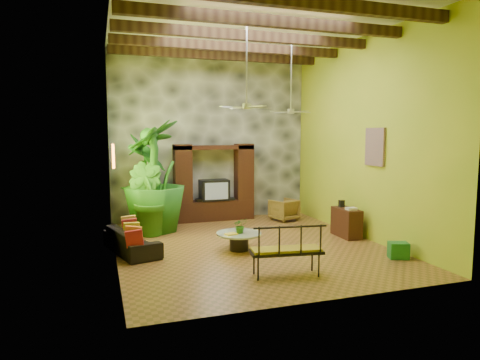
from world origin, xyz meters
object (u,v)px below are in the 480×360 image
object	(u,v)px
ceiling_fan_front	(247,97)
sofa	(132,240)
tall_plant_c	(155,176)
coffee_table	(239,239)
green_bin	(398,250)
iron_bench	(288,248)
entertainment_center	(214,188)
tall_plant_a	(146,181)
tall_plant_b	(147,199)
wicker_armchair	(284,210)
ceiling_fan_back	(291,104)
side_console	(346,223)

from	to	relation	value
ceiling_fan_front	sofa	world-z (taller)	ceiling_fan_front
ceiling_fan_front	tall_plant_c	world-z (taller)	ceiling_fan_front
coffee_table	green_bin	bearing A→B (deg)	-28.92
iron_bench	green_bin	size ratio (longest dim) A/B	3.56
coffee_table	iron_bench	world-z (taller)	iron_bench
entertainment_center	tall_plant_a	xyz separation A→B (m)	(-2.05, -0.41, 0.34)
tall_plant_a	tall_plant_c	bearing A→B (deg)	-69.82
coffee_table	sofa	bearing A→B (deg)	165.99
ceiling_fan_front	tall_plant_b	bearing A→B (deg)	130.98
wicker_armchair	tall_plant_c	distance (m)	4.03
ceiling_fan_back	green_bin	world-z (taller)	ceiling_fan_back
tall_plant_c	green_bin	world-z (taller)	tall_plant_c
sofa	tall_plant_c	bearing A→B (deg)	-37.00
tall_plant_a	tall_plant_c	xyz separation A→B (m)	(0.18, -0.49, 0.18)
entertainment_center	ceiling_fan_front	xyz separation A→B (m)	(-0.20, -3.54, 2.44)
entertainment_center	tall_plant_c	size ratio (longest dim) A/B	0.81
entertainment_center	side_console	bearing A→B (deg)	-49.38
tall_plant_b	side_console	distance (m)	5.13
entertainment_center	tall_plant_a	bearing A→B (deg)	-168.62
tall_plant_b	coffee_table	world-z (taller)	tall_plant_b
entertainment_center	coffee_table	bearing A→B (deg)	-95.69
entertainment_center	tall_plant_b	distance (m)	2.50
ceiling_fan_back	iron_bench	world-z (taller)	ceiling_fan_back
ceiling_fan_back	wicker_armchair	distance (m)	3.33
tall_plant_c	green_bin	xyz separation A→B (m)	(4.52, -4.19, -1.31)
entertainment_center	sofa	xyz separation A→B (m)	(-2.65, -2.86, -0.70)
ceiling_fan_front	tall_plant_c	size ratio (longest dim) A/B	0.63
tall_plant_b	ceiling_fan_front	bearing A→B (deg)	-49.02
tall_plant_a	tall_plant_b	size ratio (longest dim) A/B	1.38
ceiling_fan_back	coffee_table	bearing A→B (deg)	-142.30
wicker_armchair	coffee_table	size ratio (longest dim) A/B	0.70
tall_plant_b	tall_plant_c	xyz separation A→B (m)	(0.26, 0.41, 0.54)
ceiling_fan_back	sofa	bearing A→B (deg)	-167.69
tall_plant_b	wicker_armchair	bearing A→B (deg)	8.23
wicker_armchair	tall_plant_a	distance (m)	4.16
ceiling_fan_front	ceiling_fan_back	world-z (taller)	same
tall_plant_a	tall_plant_b	xyz separation A→B (m)	(-0.08, -0.90, -0.36)
wicker_armchair	tall_plant_c	bearing A→B (deg)	-16.04
sofa	wicker_armchair	xyz separation A→B (m)	(4.63, 2.14, 0.06)
entertainment_center	tall_plant_c	distance (m)	2.14
ceiling_fan_front	wicker_armchair	world-z (taller)	ceiling_fan_front
sofa	side_console	world-z (taller)	side_console
entertainment_center	ceiling_fan_back	size ratio (longest dim) A/B	1.29
ceiling_fan_front	tall_plant_b	xyz separation A→B (m)	(-1.93, 2.22, -2.46)
sofa	coffee_table	bearing A→B (deg)	-119.37
entertainment_center	tall_plant_a	world-z (taller)	tall_plant_a
ceiling_fan_back	green_bin	distance (m)	4.64
tall_plant_b	iron_bench	distance (m)	4.62
sofa	tall_plant_b	size ratio (longest dim) A/B	0.97
entertainment_center	tall_plant_c	world-z (taller)	tall_plant_c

